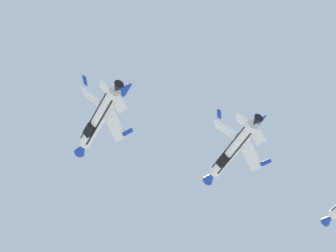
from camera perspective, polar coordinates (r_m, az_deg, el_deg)
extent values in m
cylinder|color=white|center=(109.18, -4.92, 0.54)|extent=(2.18, 12.06, 1.70)
cube|color=black|center=(108.90, -5.10, 0.46)|extent=(1.68, 10.12, 1.33)
cone|color=#1938A8|center=(114.50, -6.14, -1.58)|extent=(1.66, 2.46, 1.56)
cone|color=black|center=(104.36, -3.66, 2.74)|extent=(1.42, 1.65, 1.36)
ellipsoid|color=#192333|center=(111.50, -5.15, -0.16)|extent=(1.68, 3.26, 1.55)
cube|color=black|center=(110.29, -5.61, -0.26)|extent=(1.45, 2.25, 1.38)
cube|color=white|center=(108.75, -5.47, 2.07)|extent=(3.54, 3.02, 3.21)
cube|color=#1938A8|center=(108.69, -5.94, 3.24)|extent=(1.19, 1.68, 0.57)
cube|color=white|center=(107.08, -3.81, 0.04)|extent=(3.56, 3.16, 3.21)
cube|color=#1938A8|center=(105.65, -2.90, -0.44)|extent=(1.29, 1.66, 0.57)
cube|color=white|center=(106.03, -4.48, 2.78)|extent=(2.10, 2.15, 1.72)
cube|color=white|center=(105.03, -3.48, 1.58)|extent=(2.17, 2.22, 1.72)
cube|color=#1938A8|center=(106.87, -3.34, 2.39)|extent=(2.14, 2.68, 1.92)
cylinder|color=white|center=(113.66, 4.66, -1.66)|extent=(2.18, 12.06, 1.70)
cube|color=black|center=(113.33, 4.53, -1.76)|extent=(1.73, 10.12, 1.28)
cone|color=#1938A8|center=(118.67, 3.08, -3.62)|extent=(1.66, 2.46, 1.56)
cone|color=black|center=(109.15, 6.29, 0.35)|extent=(1.42, 1.65, 1.36)
ellipsoid|color=#192333|center=(115.94, 4.24, -2.27)|extent=(1.68, 3.26, 1.55)
cube|color=black|center=(114.58, 3.94, -2.44)|extent=(1.46, 2.25, 1.36)
cube|color=white|center=(112.82, 4.13, -0.23)|extent=(3.71, 3.10, 3.02)
cube|color=#1938A8|center=(112.43, 3.66, 0.86)|extent=(1.21, 1.69, 0.56)
cube|color=white|center=(112.10, 5.95, -2.14)|extent=(3.72, 3.26, 3.02)
cube|color=#1938A8|center=(111.13, 6.97, -2.59)|extent=(1.30, 1.67, 0.56)
cube|color=white|center=(110.46, 5.34, 0.40)|extent=(2.19, 2.18, 1.62)
cube|color=white|center=(110.03, 6.42, -0.73)|extent=(2.26, 2.26, 1.62)
cube|color=#1938A8|center=(111.77, 6.32, 0.11)|extent=(2.03, 2.67, 2.03)
cone|color=#1938A8|center=(128.76, 11.40, -6.47)|extent=(1.66, 2.46, 1.56)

